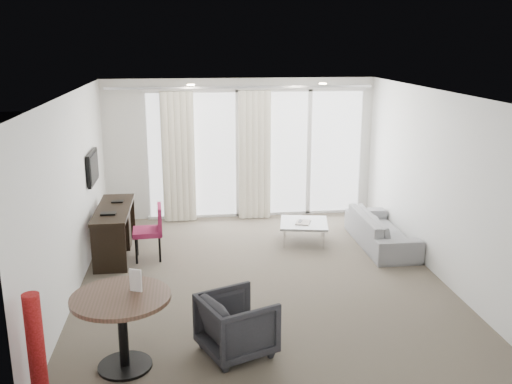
{
  "coord_description": "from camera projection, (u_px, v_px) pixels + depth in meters",
  "views": [
    {
      "loc": [
        -0.99,
        -7.44,
        3.26
      ],
      "look_at": [
        0.0,
        0.6,
        1.1
      ],
      "focal_mm": 40.0,
      "sensor_mm": 36.0,
      "label": 1
    }
  ],
  "objects": [
    {
      "name": "wall_right",
      "position": [
        437.0,
        184.0,
        8.05
      ],
      "size": [
        0.0,
        6.0,
        2.6
      ],
      "primitive_type": "cube",
      "color": "silver",
      "rests_on": "ground"
    },
    {
      "name": "menu_card",
      "position": [
        137.0,
        298.0,
        5.79
      ],
      "size": [
        0.13,
        0.07,
        0.24
      ],
      "primitive_type": null,
      "rotation": [
        0.0,
        0.0,
        -0.42
      ],
      "color": "white",
      "rests_on": "round_table"
    },
    {
      "name": "rattan_table",
      "position": [
        297.0,
        187.0,
        12.12
      ],
      "size": [
        0.62,
        0.62,
        0.49
      ],
      "primitive_type": null,
      "rotation": [
        0.0,
        0.0,
        -0.33
      ],
      "color": "brown",
      "rests_on": "terrace_slab"
    },
    {
      "name": "sofa",
      "position": [
        381.0,
        230.0,
        9.29
      ],
      "size": [
        0.72,
        1.84,
        0.54
      ],
      "primitive_type": "imported",
      "rotation": [
        0.0,
        0.0,
        1.57
      ],
      "color": "gray",
      "rests_on": "floor"
    },
    {
      "name": "rattan_chair_b",
      "position": [
        338.0,
        172.0,
        12.91
      ],
      "size": [
        0.6,
        0.6,
        0.73
      ],
      "primitive_type": null,
      "rotation": [
        0.0,
        0.0,
        -0.25
      ],
      "color": "brown",
      "rests_on": "terrace_slab"
    },
    {
      "name": "coffee_table",
      "position": [
        304.0,
        232.0,
        9.48
      ],
      "size": [
        0.9,
        0.9,
        0.35
      ],
      "primitive_type": null,
      "rotation": [
        0.0,
        0.0,
        -0.19
      ],
      "color": "gray",
      "rests_on": "floor"
    },
    {
      "name": "curtain_left",
      "position": [
        178.0,
        157.0,
        10.35
      ],
      "size": [
        0.6,
        0.2,
        2.38
      ],
      "primitive_type": null,
      "color": "silver",
      "rests_on": "ground"
    },
    {
      "name": "remote",
      "position": [
        300.0,
        221.0,
        9.44
      ],
      "size": [
        0.11,
        0.17,
        0.02
      ],
      "primitive_type": null,
      "rotation": [
        0.0,
        0.0,
        -0.38
      ],
      "color": "black",
      "rests_on": "coffee_table"
    },
    {
      "name": "window_frame",
      "position": [
        256.0,
        154.0,
        10.66
      ],
      "size": [
        4.1,
        0.06,
        2.44
      ],
      "primitive_type": null,
      "color": "white",
      "rests_on": "ground"
    },
    {
      "name": "tub_armchair",
      "position": [
        237.0,
        325.0,
        6.07
      ],
      "size": [
        0.94,
        0.93,
        0.66
      ],
      "primitive_type": "imported",
      "rotation": [
        0.0,
        0.0,
        1.97
      ],
      "color": "#232326",
      "rests_on": "floor"
    },
    {
      "name": "red_lamp",
      "position": [
        37.0,
        358.0,
        4.94
      ],
      "size": [
        0.28,
        0.28,
        1.2
      ],
      "primitive_type": "cylinder",
      "rotation": [
        0.0,
        0.0,
        -0.22
      ],
      "color": "maroon",
      "rests_on": "floor"
    },
    {
      "name": "wall_left",
      "position": [
        72.0,
        195.0,
        7.46
      ],
      "size": [
        0.0,
        6.0,
        2.6
      ],
      "primitive_type": "cube",
      "color": "silver",
      "rests_on": "ground"
    },
    {
      "name": "ceiling",
      "position": [
        262.0,
        93.0,
        7.42
      ],
      "size": [
        5.0,
        6.0,
        0.0
      ],
      "primitive_type": "cube",
      "color": "white",
      "rests_on": "ground"
    },
    {
      "name": "window_panel",
      "position": [
        256.0,
        154.0,
        10.68
      ],
      "size": [
        4.0,
        0.02,
        2.38
      ],
      "primitive_type": null,
      "color": "white",
      "rests_on": "ground"
    },
    {
      "name": "curtain_right",
      "position": [
        255.0,
        156.0,
        10.52
      ],
      "size": [
        0.6,
        0.2,
        2.38
      ],
      "primitive_type": null,
      "color": "silver",
      "rests_on": "ground"
    },
    {
      "name": "downlight_a",
      "position": [
        191.0,
        85.0,
        8.85
      ],
      "size": [
        0.12,
        0.12,
        0.02
      ],
      "primitive_type": "cylinder",
      "color": "#FFE0B2",
      "rests_on": "ceiling"
    },
    {
      "name": "round_table",
      "position": [
        123.0,
        332.0,
        5.78
      ],
      "size": [
        1.33,
        1.33,
        0.8
      ],
      "primitive_type": null,
      "rotation": [
        0.0,
        0.0,
        -0.43
      ],
      "color": "#4B3225",
      "rests_on": "floor"
    },
    {
      "name": "desk_chair",
      "position": [
        148.0,
        232.0,
        8.68
      ],
      "size": [
        0.49,
        0.46,
        0.85
      ],
      "primitive_type": null,
      "rotation": [
        0.0,
        0.0,
        0.05
      ],
      "color": "#941F48",
      "rests_on": "floor"
    },
    {
      "name": "magazine",
      "position": [
        303.0,
        222.0,
        9.39
      ],
      "size": [
        0.31,
        0.34,
        0.02
      ],
      "primitive_type": null,
      "rotation": [
        0.0,
        0.0,
        -0.37
      ],
      "color": "gray",
      "rests_on": "coffee_table"
    },
    {
      "name": "floor",
      "position": [
        261.0,
        278.0,
        8.09
      ],
      "size": [
        5.0,
        6.0,
        0.0
      ],
      "primitive_type": "cube",
      "color": "brown",
      "rests_on": "ground"
    },
    {
      "name": "balustrade",
      "position": [
        241.0,
        159.0,
        13.7
      ],
      "size": [
        5.5,
        0.06,
        1.05
      ],
      "primitive_type": null,
      "color": "#B2B2B7",
      "rests_on": "terrace_slab"
    },
    {
      "name": "downlight_b",
      "position": [
        323.0,
        84.0,
        9.1
      ],
      "size": [
        0.12,
        0.12,
        0.02
      ],
      "primitive_type": "cylinder",
      "color": "#FFE0B2",
      "rests_on": "ceiling"
    },
    {
      "name": "curtain_track",
      "position": [
        241.0,
        87.0,
        10.16
      ],
      "size": [
        4.8,
        0.04,
        0.04
      ],
      "primitive_type": null,
      "color": "#B2B2B7",
      "rests_on": "ceiling"
    },
    {
      "name": "wall_front",
      "position": [
        307.0,
        277.0,
        4.88
      ],
      "size": [
        5.0,
        0.0,
        2.6
      ],
      "primitive_type": "cube",
      "color": "silver",
      "rests_on": "ground"
    },
    {
      "name": "desk",
      "position": [
        115.0,
        231.0,
        8.87
      ],
      "size": [
        0.51,
        1.63,
        0.76
      ],
      "primitive_type": null,
      "color": "black",
      "rests_on": "floor"
    },
    {
      "name": "tv",
      "position": [
        93.0,
        167.0,
        8.84
      ],
      "size": [
        0.05,
        0.8,
        0.5
      ],
      "primitive_type": null,
      "color": "black",
      "rests_on": "wall_left"
    },
    {
      "name": "rattan_chair_a",
      "position": [
        277.0,
        183.0,
        11.98
      ],
      "size": [
        0.59,
        0.59,
        0.72
      ],
      "primitive_type": null,
      "rotation": [
        0.0,
        0.0,
        -0.22
      ],
      "color": "brown",
      "rests_on": "terrace_slab"
    },
    {
      "name": "terrace_slab",
      "position": [
        248.0,
        197.0,
        12.46
      ],
      "size": [
        5.6,
        3.0,
        0.12
      ],
      "primitive_type": "cube",
      "color": "#4D4D50",
      "rests_on": "ground"
    }
  ]
}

